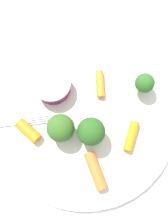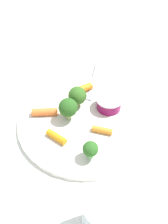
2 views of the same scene
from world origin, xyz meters
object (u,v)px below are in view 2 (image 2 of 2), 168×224
broccoli_floret_1 (90,149)px  carrot_stick_1 (104,129)px  broccoli_floret_2 (77,96)px  carrot_stick_0 (55,136)px  plate (84,120)px  broccoli_floret_0 (68,108)px  carrot_stick_3 (84,88)px  carrot_stick_2 (45,112)px  drinking_glass (105,217)px  sauce_cup (109,103)px  fork (94,79)px

broccoli_floret_1 → carrot_stick_1: (0.07, 0.03, -0.02)m
broccoli_floret_2 → carrot_stick_0: broccoli_floret_2 is taller
plate → broccoli_floret_0: 0.05m
plate → carrot_stick_1: bearing=-85.2°
carrot_stick_3 → broccoli_floret_1: bearing=-131.5°
broccoli_floret_0 → carrot_stick_2: 0.06m
plate → broccoli_floret_1: 0.10m
broccoli_floret_0 → carrot_stick_0: bearing=-160.0°
broccoli_floret_0 → carrot_stick_3: size_ratio=1.36×
broccoli_floret_0 → drinking_glass: (-0.12, -0.21, 0.01)m
sauce_cup → broccoli_floret_1: bearing=-153.3°
broccoli_floret_2 → fork: bearing=21.9°
carrot_stick_3 → drinking_glass: (-0.20, -0.25, 0.03)m
broccoli_floret_0 → drinking_glass: drinking_glass is taller
plate → carrot_stick_3: carrot_stick_3 is taller
broccoli_floret_1 → drinking_glass: size_ratio=0.41×
carrot_stick_0 → carrot_stick_2: size_ratio=0.82×
plate → drinking_glass: drinking_glass is taller
broccoli_floret_1 → broccoli_floret_2: broccoli_floret_2 is taller
carrot_stick_1 → drinking_glass: drinking_glass is taller
carrot_stick_2 → drinking_glass: 0.27m
broccoli_floret_0 → broccoli_floret_1: (-0.04, -0.10, -0.01)m
broccoli_floret_2 → carrot_stick_1: broccoli_floret_2 is taller
carrot_stick_1 → fork: size_ratio=0.30×
broccoli_floret_2 → carrot_stick_3: 0.06m
broccoli_floret_0 → carrot_stick_2: bearing=123.9°
plate → broccoli_floret_0: (-0.02, 0.03, 0.04)m
carrot_stick_0 → sauce_cup: bearing=-7.8°
broccoli_floret_1 → carrot_stick_2: 0.15m
broccoli_floret_2 → fork: 0.11m
sauce_cup → carrot_stick_0: bearing=172.2°
carrot_stick_0 → drinking_glass: (-0.06, -0.19, 0.03)m
carrot_stick_0 → fork: 0.21m
broccoli_floret_1 → carrot_stick_0: (-0.02, 0.08, -0.02)m
plate → fork: 0.14m
carrot_stick_1 → carrot_stick_3: 0.13m
drinking_glass → broccoli_floret_0: bearing=60.6°
broccoli_floret_1 → carrot_stick_3: 0.19m
plate → drinking_glass: 0.23m
plate → broccoli_floret_2: 0.06m
carrot_stick_0 → carrot_stick_1: (0.08, -0.06, -0.00)m
carrot_stick_0 → broccoli_floret_1: bearing=-78.0°
drinking_glass → plate: bearing=52.6°
broccoli_floret_2 → carrot_stick_1: bearing=-98.8°
fork → carrot_stick_2: bearing=-177.4°
sauce_cup → carrot_stick_2: sauce_cup is taller
plate → carrot_stick_0: bearing=176.7°
broccoli_floret_2 → carrot_stick_0: size_ratio=1.11×
broccoli_floret_1 → fork: broccoli_floret_1 is taller
broccoli_floret_0 → carrot_stick_0: size_ratio=1.17×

